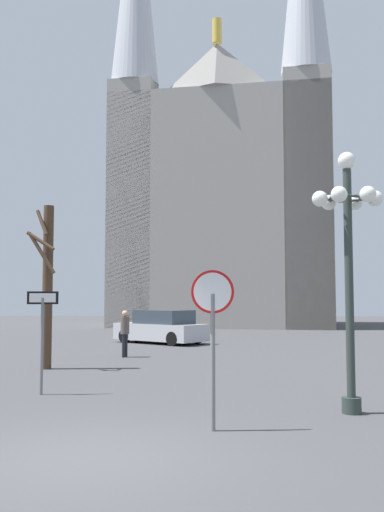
{
  "coord_description": "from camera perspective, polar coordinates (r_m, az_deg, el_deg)",
  "views": [
    {
      "loc": [
        1.63,
        -7.78,
        2.15
      ],
      "look_at": [
        0.93,
        18.71,
        4.1
      ],
      "focal_mm": 40.02,
      "sensor_mm": 36.0,
      "label": 1
    }
  ],
  "objects": [
    {
      "name": "ground_plane",
      "position": [
        8.24,
        -10.57,
        -19.25
      ],
      "size": [
        120.0,
        120.0,
        0.0
      ],
      "primitive_type": "plane",
      "color": "#424244"
    },
    {
      "name": "one_way_arrow_sign",
      "position": [
        13.3,
        -14.74,
        -6.86
      ],
      "size": [
        0.68,
        0.18,
        2.29
      ],
      "color": "slate",
      "rests_on": "ground"
    },
    {
      "name": "pedestrian_walking",
      "position": [
        21.05,
        -6.72,
        -7.24
      ],
      "size": [
        0.32,
        0.32,
        1.69
      ],
      "color": "black",
      "rests_on": "ground"
    },
    {
      "name": "cathedral",
      "position": [
        45.17,
        3.2,
        7.09
      ],
      "size": [
        17.6,
        13.85,
        37.45
      ],
      "color": "gray",
      "rests_on": "ground"
    },
    {
      "name": "street_lamp",
      "position": [
        11.23,
        15.36,
        1.08
      ],
      "size": [
        1.35,
        1.21,
        4.95
      ],
      "color": "#2D3833",
      "rests_on": "ground"
    },
    {
      "name": "bare_tree",
      "position": [
        17.98,
        -14.29,
        -2.64
      ],
      "size": [
        0.96,
        0.76,
        4.99
      ],
      "color": "#473323",
      "rests_on": "ground"
    },
    {
      "name": "stop_sign",
      "position": [
        9.41,
        2.08,
        -6.28
      ],
      "size": [
        0.71,
        0.15,
        2.61
      ],
      "color": "slate",
      "rests_on": "ground"
    },
    {
      "name": "parked_car_near_silver",
      "position": [
        27.29,
        -3.08,
        -7.17
      ],
      "size": [
        4.72,
        4.24,
        1.57
      ],
      "color": "#B7B7BC",
      "rests_on": "ground"
    }
  ]
}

